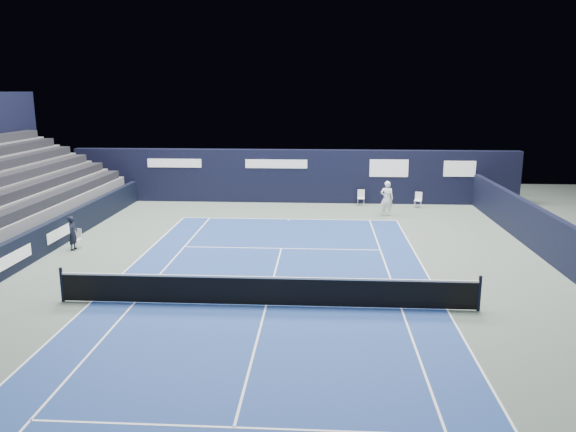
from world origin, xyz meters
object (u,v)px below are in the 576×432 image
tennis_player (387,198)px  folding_chair_back_a (361,195)px  folding_chair_back_b (418,199)px  tennis_net (266,290)px  line_judge_chair (77,237)px

tennis_player → folding_chair_back_a: bearing=113.5°
folding_chair_back_b → tennis_player: size_ratio=0.48×
folding_chair_back_a → tennis_net: bearing=-99.7°
folding_chair_back_b → tennis_net: tennis_net is taller
folding_chair_back_b → folding_chair_back_a: bearing=-170.8°
tennis_net → line_judge_chair: bearing=145.1°
folding_chair_back_a → folding_chair_back_b: 3.21m
tennis_player → folding_chair_back_b: bearing=47.5°
folding_chair_back_a → folding_chair_back_b: folding_chair_back_a is taller
folding_chair_back_b → tennis_player: 3.02m
folding_chair_back_a → line_judge_chair: 15.87m
folding_chair_back_b → tennis_player: (-2.02, -2.20, 0.42)m
tennis_player → line_judge_chair: bearing=-152.4°
tennis_net → tennis_player: 14.06m
line_judge_chair → tennis_net: 10.44m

